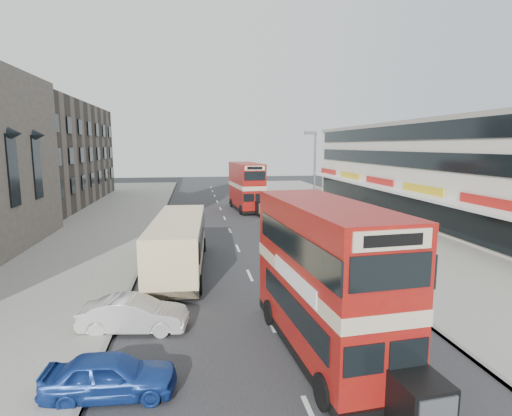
{
  "coord_description": "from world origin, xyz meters",
  "views": [
    {
      "loc": [
        -2.93,
        -13.27,
        7.03
      ],
      "look_at": [
        -0.11,
        5.0,
        4.19
      ],
      "focal_mm": 28.62,
      "sensor_mm": 36.0,
      "label": 1
    }
  ],
  "objects_px": {
    "bus_second": "(246,186)",
    "pedestrian_near": "(342,226)",
    "car_right_a": "(296,229)",
    "cyclist": "(269,219)",
    "bus_main": "(325,278)",
    "car_right_b": "(292,221)",
    "car_left_front": "(134,314)",
    "street_lamp": "(314,174)",
    "coach": "(179,242)",
    "pedestrian_far": "(297,199)",
    "car_right_c": "(266,204)",
    "car_left_near": "(110,375)"
  },
  "relations": [
    {
      "from": "pedestrian_far",
      "to": "street_lamp",
      "type": "bearing_deg",
      "value": -133.25
    },
    {
      "from": "car_left_front",
      "to": "car_right_a",
      "type": "xyz_separation_m",
      "value": [
        10.12,
        14.72,
        0.02
      ]
    },
    {
      "from": "coach",
      "to": "car_right_c",
      "type": "xyz_separation_m",
      "value": [
        8.91,
        21.7,
        -1.05
      ]
    },
    {
      "from": "bus_second",
      "to": "car_right_a",
      "type": "height_order",
      "value": "bus_second"
    },
    {
      "from": "car_right_a",
      "to": "cyclist",
      "type": "distance_m",
      "value": 4.78
    },
    {
      "from": "car_right_c",
      "to": "pedestrian_near",
      "type": "height_order",
      "value": "pedestrian_near"
    },
    {
      "from": "bus_second",
      "to": "pedestrian_near",
      "type": "bearing_deg",
      "value": 102.77
    },
    {
      "from": "bus_second",
      "to": "pedestrian_near",
      "type": "xyz_separation_m",
      "value": [
        5.04,
        -15.67,
        -1.5
      ]
    },
    {
      "from": "cyclist",
      "to": "pedestrian_far",
      "type": "bearing_deg",
      "value": 66.91
    },
    {
      "from": "car_left_front",
      "to": "car_right_c",
      "type": "height_order",
      "value": "car_left_front"
    },
    {
      "from": "car_right_c",
      "to": "car_left_near",
      "type": "bearing_deg",
      "value": -14.29
    },
    {
      "from": "bus_second",
      "to": "cyclist",
      "type": "height_order",
      "value": "bus_second"
    },
    {
      "from": "bus_second",
      "to": "pedestrian_near",
      "type": "distance_m",
      "value": 16.53
    },
    {
      "from": "coach",
      "to": "street_lamp",
      "type": "bearing_deg",
      "value": 42.16
    },
    {
      "from": "bus_main",
      "to": "car_right_b",
      "type": "xyz_separation_m",
      "value": [
        4.06,
        21.0,
        -2.05
      ]
    },
    {
      "from": "car_left_near",
      "to": "cyclist",
      "type": "height_order",
      "value": "cyclist"
    },
    {
      "from": "car_left_front",
      "to": "car_right_a",
      "type": "height_order",
      "value": "car_right_a"
    },
    {
      "from": "car_right_c",
      "to": "car_left_front",
      "type": "bearing_deg",
      "value": -16.44
    },
    {
      "from": "bus_second",
      "to": "car_right_c",
      "type": "distance_m",
      "value": 3.14
    },
    {
      "from": "car_left_near",
      "to": "car_left_front",
      "type": "bearing_deg",
      "value": 1.52
    },
    {
      "from": "car_right_a",
      "to": "cyclist",
      "type": "bearing_deg",
      "value": -159.46
    },
    {
      "from": "street_lamp",
      "to": "car_left_front",
      "type": "relative_size",
      "value": 2.02
    },
    {
      "from": "car_right_b",
      "to": "pedestrian_far",
      "type": "distance_m",
      "value": 11.3
    },
    {
      "from": "car_right_a",
      "to": "pedestrian_far",
      "type": "relative_size",
      "value": 2.58
    },
    {
      "from": "bus_main",
      "to": "car_left_near",
      "type": "relative_size",
      "value": 2.49
    },
    {
      "from": "car_left_front",
      "to": "pedestrian_far",
      "type": "distance_m",
      "value": 32.32
    },
    {
      "from": "coach",
      "to": "car_left_front",
      "type": "xyz_separation_m",
      "value": [
        -1.46,
        -7.57,
        -0.97
      ]
    },
    {
      "from": "car_left_near",
      "to": "car_right_c",
      "type": "distance_m",
      "value": 35.02
    },
    {
      "from": "car_left_front",
      "to": "car_right_a",
      "type": "relative_size",
      "value": 0.85
    },
    {
      "from": "pedestrian_far",
      "to": "cyclist",
      "type": "height_order",
      "value": "cyclist"
    },
    {
      "from": "street_lamp",
      "to": "bus_main",
      "type": "relative_size",
      "value": 0.89
    },
    {
      "from": "car_left_near",
      "to": "car_right_b",
      "type": "relative_size",
      "value": 0.88
    },
    {
      "from": "car_right_b",
      "to": "car_right_c",
      "type": "height_order",
      "value": "car_right_c"
    },
    {
      "from": "street_lamp",
      "to": "coach",
      "type": "bearing_deg",
      "value": -140.86
    },
    {
      "from": "car_left_near",
      "to": "street_lamp",
      "type": "bearing_deg",
      "value": -27.97
    },
    {
      "from": "bus_second",
      "to": "coach",
      "type": "relative_size",
      "value": 0.86
    },
    {
      "from": "car_right_c",
      "to": "pedestrian_far",
      "type": "height_order",
      "value": "pedestrian_far"
    },
    {
      "from": "coach",
      "to": "pedestrian_near",
      "type": "distance_m",
      "value": 12.85
    },
    {
      "from": "car_right_c",
      "to": "cyclist",
      "type": "relative_size",
      "value": 1.72
    },
    {
      "from": "pedestrian_far",
      "to": "bus_main",
      "type": "bearing_deg",
      "value": -137.17
    },
    {
      "from": "coach",
      "to": "car_left_near",
      "type": "relative_size",
      "value": 2.88
    },
    {
      "from": "bus_second",
      "to": "pedestrian_far",
      "type": "height_order",
      "value": "bus_second"
    },
    {
      "from": "street_lamp",
      "to": "car_right_a",
      "type": "bearing_deg",
      "value": -142.95
    },
    {
      "from": "bus_second",
      "to": "car_left_front",
      "type": "bearing_deg",
      "value": 69.16
    },
    {
      "from": "bus_main",
      "to": "pedestrian_far",
      "type": "bearing_deg",
      "value": -107.57
    },
    {
      "from": "car_left_front",
      "to": "cyclist",
      "type": "height_order",
      "value": "cyclist"
    },
    {
      "from": "car_left_near",
      "to": "car_right_a",
      "type": "distance_m",
      "value": 21.45
    },
    {
      "from": "car_right_b",
      "to": "cyclist",
      "type": "bearing_deg",
      "value": -116.48
    },
    {
      "from": "bus_second",
      "to": "car_left_front",
      "type": "relative_size",
      "value": 2.27
    },
    {
      "from": "car_right_a",
      "to": "bus_second",
      "type": "bearing_deg",
      "value": -166.08
    }
  ]
}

